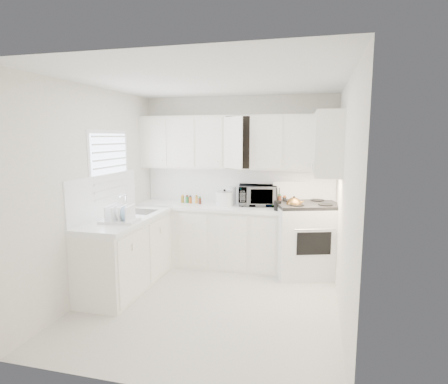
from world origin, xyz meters
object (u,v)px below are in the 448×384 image
(dish_rack, at_px, (119,213))
(microwave, at_px, (258,193))
(stove, at_px, (306,229))
(tea_kettle, at_px, (294,204))
(rice_cooker, at_px, (225,198))
(utensil_crock, at_px, (278,199))

(dish_rack, bearing_deg, microwave, 39.73)
(stove, height_order, tea_kettle, stove)
(microwave, distance_m, dish_rack, 2.11)
(tea_kettle, height_order, rice_cooker, rice_cooker)
(tea_kettle, relative_size, microwave, 0.46)
(rice_cooker, height_order, dish_rack, rice_cooker)
(utensil_crock, bearing_deg, rice_cooker, 168.71)
(microwave, xyz_separation_m, rice_cooker, (-0.48, -0.16, -0.06))
(tea_kettle, xyz_separation_m, microwave, (-0.57, 0.34, 0.08))
(rice_cooker, bearing_deg, tea_kettle, -18.86)
(rice_cooker, bearing_deg, stove, -10.02)
(stove, distance_m, dish_rack, 2.62)
(tea_kettle, distance_m, dish_rack, 2.35)
(stove, distance_m, rice_cooker, 1.29)
(dish_rack, bearing_deg, rice_cooker, 47.62)
(tea_kettle, distance_m, utensil_crock, 0.23)
(stove, xyz_separation_m, dish_rack, (-2.21, -1.34, 0.40))
(utensil_crock, bearing_deg, microwave, 136.32)
(microwave, distance_m, utensil_crock, 0.47)
(tea_kettle, xyz_separation_m, dish_rack, (-2.03, -1.18, 0.01))
(rice_cooker, bearing_deg, dish_rack, -135.30)
(stove, relative_size, utensil_crock, 4.03)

